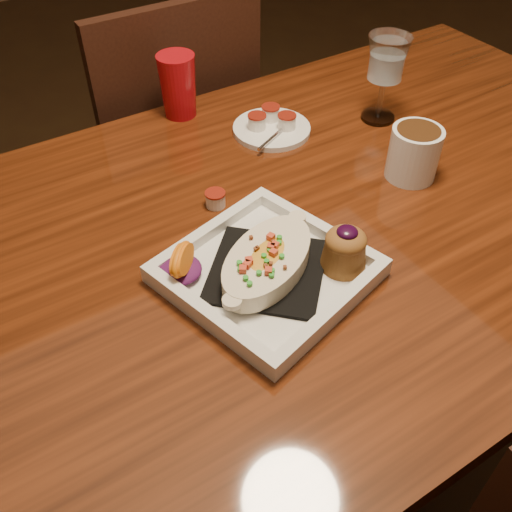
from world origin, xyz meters
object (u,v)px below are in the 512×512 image
chair_far (169,153)px  saucer (272,126)px  goblet (387,63)px  plate (275,265)px  coffee_mug (415,151)px  red_tumbler (178,86)px  table (314,250)px

chair_far → saucer: bearing=99.6°
chair_far → goblet: chair_far is taller
chair_far → plate: chair_far is taller
plate → goblet: bearing=16.6°
goblet → plate: bearing=-148.4°
plate → coffee_mug: (0.35, 0.08, 0.03)m
saucer → red_tumbler: (-0.12, 0.16, 0.05)m
goblet → red_tumbler: goblet is taller
table → saucer: size_ratio=9.78×
plate → goblet: 0.51m
table → chair_far: bearing=90.0°
plate → coffee_mug: 0.36m
table → plate: (-0.15, -0.09, 0.12)m
table → red_tumbler: size_ratio=11.89×
chair_far → table: bearing=90.0°
chair_far → coffee_mug: chair_far is taller
coffee_mug → goblet: 0.21m
coffee_mug → red_tumbler: bearing=106.5°
chair_far → goblet: (0.28, -0.46, 0.36)m
coffee_mug → red_tumbler: (-0.25, 0.41, 0.01)m
plate → red_tumbler: bearing=64.0°
saucer → red_tumbler: red_tumbler is taller
plate → goblet: (0.43, 0.26, 0.09)m
table → saucer: bearing=74.9°
table → saucer: (0.07, 0.24, 0.11)m
table → chair_far: chair_far is taller
chair_far → plate: bearing=78.1°
coffee_mug → goblet: goblet is taller
goblet → saucer: (-0.21, 0.07, -0.11)m
red_tumbler → saucer: bearing=-52.4°
goblet → red_tumbler: (-0.33, 0.23, -0.06)m
chair_far → goblet: size_ratio=5.44×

